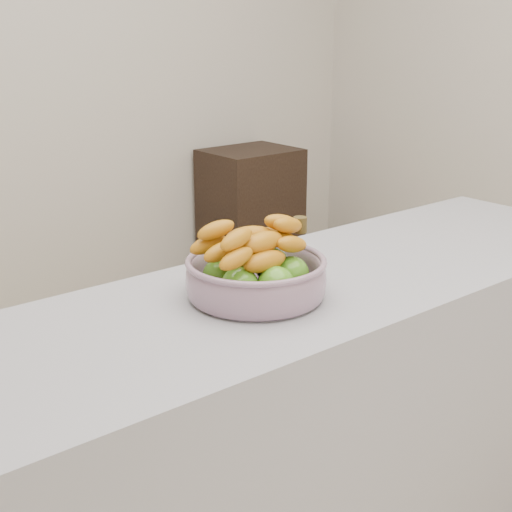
% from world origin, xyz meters
% --- Properties ---
extents(counter, '(2.00, 0.60, 0.90)m').
position_xyz_m(counter, '(0.00, 0.03, 0.45)').
color(counter, '#A3A2AB').
rests_on(counter, ground).
extents(cabinet, '(0.48, 0.38, 0.86)m').
position_xyz_m(cabinet, '(1.18, 1.78, 0.43)').
color(cabinet, black).
rests_on(cabinet, ground).
extents(fruit_bowl, '(0.32, 0.32, 0.17)m').
position_xyz_m(fruit_bowl, '(-0.21, 0.03, 0.96)').
color(fruit_bowl, '#A5ADC6').
rests_on(fruit_bowl, counter).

